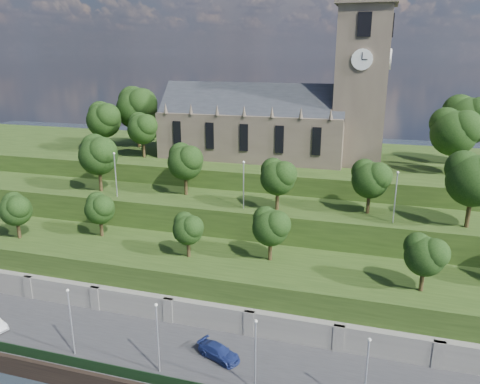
% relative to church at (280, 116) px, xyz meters
% --- Properties ---
extents(promenade, '(160.00, 12.00, 2.00)m').
position_rel_church_xyz_m(promenade, '(-0.79, -39.98, -21.52)').
color(promenade, '#2D2D30').
rests_on(promenade, ground).
extents(fence, '(160.00, 0.10, 1.20)m').
position_rel_church_xyz_m(fence, '(-0.79, -45.38, -19.92)').
color(fence, black).
rests_on(fence, promenade).
extents(retaining_wall, '(160.00, 2.10, 5.00)m').
position_rel_church_xyz_m(retaining_wall, '(-0.79, -34.01, -20.02)').
color(retaining_wall, slate).
rests_on(retaining_wall, ground).
extents(embankment_lower, '(160.00, 12.00, 8.00)m').
position_rel_church_xyz_m(embankment_lower, '(-0.79, -27.98, -18.52)').
color(embankment_lower, '#263D14').
rests_on(embankment_lower, ground).
extents(embankment_upper, '(160.00, 10.00, 12.00)m').
position_rel_church_xyz_m(embankment_upper, '(-0.79, -16.98, -16.52)').
color(embankment_upper, '#263D14').
rests_on(embankment_upper, ground).
extents(hilltop, '(160.00, 32.00, 15.00)m').
position_rel_church_xyz_m(hilltop, '(-0.79, 4.02, -15.02)').
color(hilltop, '#263D14').
rests_on(hilltop, ground).
extents(church, '(38.60, 12.35, 27.60)m').
position_rel_church_xyz_m(church, '(0.00, 0.00, 0.00)').
color(church, brown).
rests_on(church, hilltop).
extents(trees_lower, '(68.98, 8.39, 6.81)m').
position_rel_church_xyz_m(trees_lower, '(1.83, -27.92, -10.14)').
color(trees_lower, '#2E2312').
rests_on(trees_lower, embankment_lower).
extents(trees_upper, '(59.68, 8.86, 9.56)m').
position_rel_church_xyz_m(trees_upper, '(3.22, -17.93, -4.74)').
color(trees_upper, '#2E2312').
rests_on(trees_upper, embankment_upper).
extents(trees_hilltop, '(73.35, 16.51, 11.81)m').
position_rel_church_xyz_m(trees_hilltop, '(0.35, -0.31, -0.39)').
color(trees_hilltop, '#2E2312').
rests_on(trees_hilltop, hilltop).
extents(lamp_posts_promenade, '(60.36, 0.36, 7.74)m').
position_rel_church_xyz_m(lamp_posts_promenade, '(-2.79, -43.48, -16.05)').
color(lamp_posts_promenade, '#B2B2B7').
rests_on(lamp_posts_promenade, promenade).
extents(lamp_posts_upper, '(40.36, 0.36, 6.85)m').
position_rel_church_xyz_m(lamp_posts_upper, '(-0.79, -19.98, -6.51)').
color(lamp_posts_upper, '#B2B2B7').
rests_on(lamp_posts_upper, embankment_upper).
extents(car_right, '(5.31, 3.75, 1.43)m').
position_rel_church_xyz_m(car_right, '(2.27, -39.73, -19.81)').
color(car_right, navy).
rests_on(car_right, promenade).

